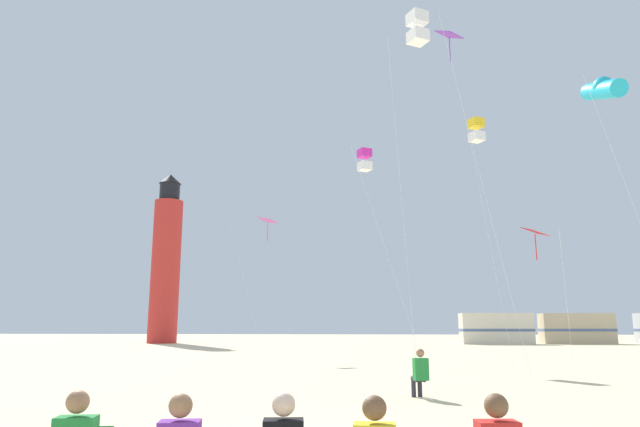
{
  "coord_description": "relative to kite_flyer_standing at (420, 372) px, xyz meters",
  "views": [
    {
      "loc": [
        0.84,
        -7.16,
        1.72
      ],
      "look_at": [
        -0.91,
        11.9,
        5.53
      ],
      "focal_mm": 31.47,
      "sensor_mm": 36.0,
      "label": 1
    }
  ],
  "objects": [
    {
      "name": "kite_flyer_standing",
      "position": [
        0.0,
        0.0,
        0.0
      ],
      "size": [
        0.42,
        0.55,
        1.16
      ],
      "rotation": [
        0.0,
        0.0,
        3.4
      ],
      "color": "#238438",
      "rests_on": "ground"
    },
    {
      "name": "kite_diamond_scarlet",
      "position": [
        5.76,
        9.67,
        4.75
      ],
      "size": [
        1.89,
        1.89,
        5.75
      ],
      "color": "silver",
      "rests_on": "ground"
    },
    {
      "name": "kite_diamond_rainbow",
      "position": [
        -6.96,
        16.52,
        6.64
      ],
      "size": [
        2.73,
        2.73,
        7.74
      ],
      "color": "silver",
      "rests_on": "ground"
    },
    {
      "name": "kite_tube_cyan",
      "position": [
        7.93,
        7.05,
        10.05
      ],
      "size": [
        2.83,
        2.79,
        11.37
      ],
      "color": "silver",
      "rests_on": "ground"
    },
    {
      "name": "kite_box_white",
      "position": [
        0.66,
        4.27,
        11.41
      ],
      "size": [
        1.47,
        1.55,
        12.63
      ],
      "color": "silver",
      "rests_on": "ground"
    },
    {
      "name": "kite_box_magenta",
      "position": [
        -1.36,
        14.06,
        9.54
      ],
      "size": [
        3.24,
        3.01,
        10.75
      ],
      "color": "silver",
      "rests_on": "ground"
    },
    {
      "name": "kite_box_gold",
      "position": [
        4.11,
        12.45,
        10.41
      ],
      "size": [
        1.5,
        1.31,
        11.62
      ],
      "color": "silver",
      "rests_on": "ground"
    },
    {
      "name": "kite_diamond_violet",
      "position": [
        2.29,
        7.17,
        12.06
      ],
      "size": [
        2.85,
        2.73,
        13.59
      ],
      "color": "silver",
      "rests_on": "ground"
    },
    {
      "name": "lighthouse_distant",
      "position": [
        -21.35,
        39.46,
        7.22
      ],
      "size": [
        2.8,
        2.8,
        16.8
      ],
      "color": "red",
      "rests_on": "ground"
    },
    {
      "name": "rv_van_cream",
      "position": [
        10.25,
        40.0,
        0.78
      ],
      "size": [
        6.5,
        2.51,
        2.8
      ],
      "rotation": [
        0.0,
        0.0,
        0.03
      ],
      "color": "beige",
      "rests_on": "ground"
    },
    {
      "name": "rv_van_tan",
      "position": [
        17.95,
        41.5,
        0.78
      ],
      "size": [
        6.48,
        2.45,
        2.8
      ],
      "rotation": [
        0.0,
        0.0,
        -0.02
      ],
      "color": "#C6B28C",
      "rests_on": "ground"
    }
  ]
}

